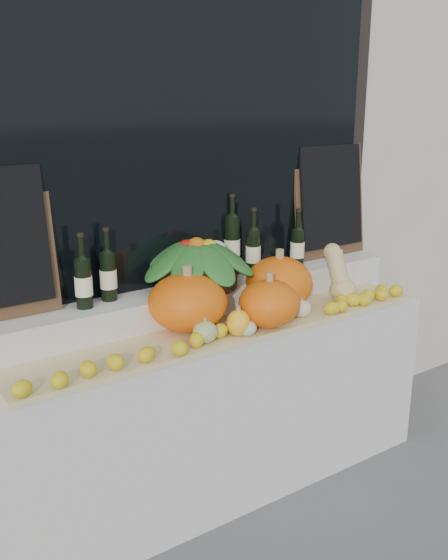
{
  "coord_description": "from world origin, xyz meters",
  "views": [
    {
      "loc": [
        -1.53,
        -0.77,
        1.93
      ],
      "look_at": [
        0.0,
        1.45,
        1.12
      ],
      "focal_mm": 40.0,
      "sensor_mm": 36.0,
      "label": 1
    }
  ],
  "objects_px": {
    "pumpkin_left": "(188,302)",
    "produce_bowl": "(197,262)",
    "wine_bottle_tall": "(232,244)",
    "pumpkin_right": "(279,283)",
    "butternut_squash": "(339,277)"
  },
  "relations": [
    {
      "from": "pumpkin_left",
      "to": "produce_bowl",
      "type": "height_order",
      "value": "produce_bowl"
    },
    {
      "from": "pumpkin_left",
      "to": "wine_bottle_tall",
      "type": "distance_m",
      "value": 0.52
    },
    {
      "from": "pumpkin_right",
      "to": "butternut_squash",
      "type": "height_order",
      "value": "butternut_squash"
    },
    {
      "from": "pumpkin_right",
      "to": "produce_bowl",
      "type": "bearing_deg",
      "value": 153.18
    },
    {
      "from": "pumpkin_right",
      "to": "wine_bottle_tall",
      "type": "height_order",
      "value": "wine_bottle_tall"
    },
    {
      "from": "pumpkin_left",
      "to": "pumpkin_right",
      "type": "relative_size",
      "value": 1.09
    },
    {
      "from": "wine_bottle_tall",
      "to": "butternut_squash",
      "type": "bearing_deg",
      "value": -37.25
    },
    {
      "from": "pumpkin_right",
      "to": "pumpkin_left",
      "type": "bearing_deg",
      "value": 178.54
    },
    {
      "from": "pumpkin_left",
      "to": "produce_bowl",
      "type": "bearing_deg",
      "value": 47.27
    },
    {
      "from": "pumpkin_left",
      "to": "butternut_squash",
      "type": "bearing_deg",
      "value": -5.22
    },
    {
      "from": "pumpkin_right",
      "to": "wine_bottle_tall",
      "type": "relative_size",
      "value": 0.8
    },
    {
      "from": "pumpkin_left",
      "to": "produce_bowl",
      "type": "xyz_separation_m",
      "value": [
        0.16,
        0.17,
        0.13
      ]
    },
    {
      "from": "produce_bowl",
      "to": "wine_bottle_tall",
      "type": "relative_size",
      "value": 1.44
    },
    {
      "from": "butternut_squash",
      "to": "produce_bowl",
      "type": "xyz_separation_m",
      "value": [
        -0.71,
        0.25,
        0.13
      ]
    },
    {
      "from": "produce_bowl",
      "to": "wine_bottle_tall",
      "type": "xyz_separation_m",
      "value": [
        0.27,
        0.09,
        0.03
      ]
    }
  ]
}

